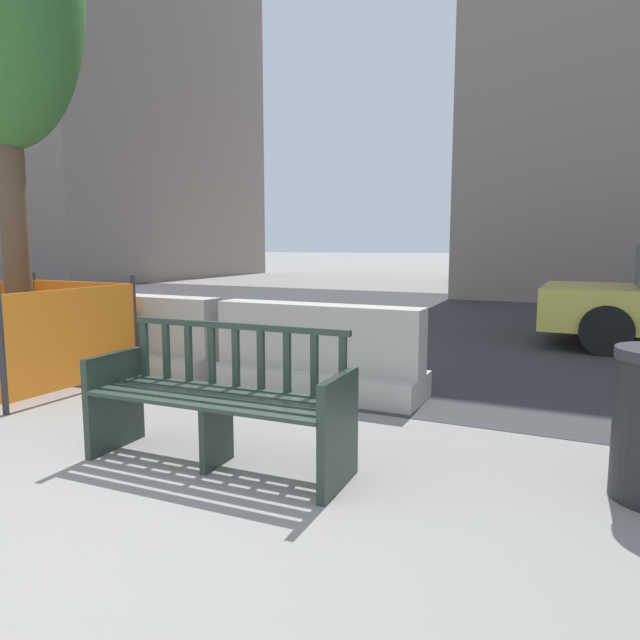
{
  "coord_description": "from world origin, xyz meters",
  "views": [
    {
      "loc": [
        2.05,
        -1.59,
        1.38
      ],
      "look_at": [
        -0.02,
        2.73,
        0.75
      ],
      "focal_mm": 32.0,
      "sensor_mm": 36.0,
      "label": 1
    }
  ],
  "objects": [
    {
      "name": "jersey_barrier_centre",
      "position": [
        -0.23,
        3.11,
        0.34
      ],
      "size": [
        2.01,
        0.7,
        0.84
      ],
      "color": "#ADA89E",
      "rests_on": "ground"
    },
    {
      "name": "street_bench",
      "position": [
        -0.02,
        1.26,
        0.4
      ],
      "size": [
        1.71,
        0.58,
        0.88
      ],
      "color": "#28382D",
      "rests_on": "ground"
    },
    {
      "name": "street_asphalt",
      "position": [
        0.0,
        8.7,
        0.0
      ],
      "size": [
        120.0,
        12.0,
        0.01
      ],
      "primitive_type": "cube",
      "color": "#333335",
      "rests_on": "ground"
    },
    {
      "name": "jersey_barrier_left",
      "position": [
        -2.42,
        3.14,
        0.34
      ],
      "size": [
        2.0,
        0.69,
        0.84
      ],
      "color": "#ADA89E",
      "rests_on": "ground"
    },
    {
      "name": "ground_plane",
      "position": [
        0.0,
        0.0,
        0.0
      ],
      "size": [
        200.0,
        200.0,
        0.0
      ],
      "primitive_type": "plane",
      "color": "gray"
    },
    {
      "name": "construction_fence",
      "position": [
        -2.98,
        2.13,
        0.54
      ],
      "size": [
        1.54,
        1.54,
        1.07
      ],
      "color": "#2D2D33",
      "rests_on": "ground"
    }
  ]
}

